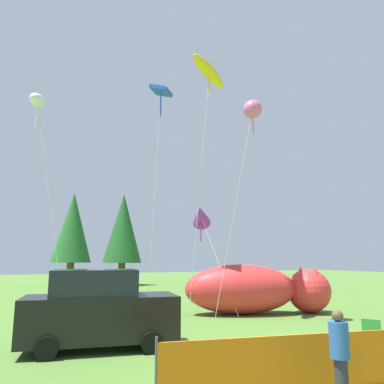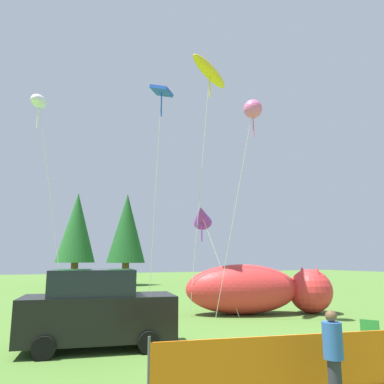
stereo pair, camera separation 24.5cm
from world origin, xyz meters
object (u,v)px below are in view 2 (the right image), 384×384
at_px(folding_chair, 371,333).
at_px(kite_purple_delta, 202,215).
at_px(inflatable_cat, 257,291).
at_px(kite_yellow_hero, 210,73).
at_px(spectator_in_black_shirt, 333,352).
at_px(kite_pink_octopus, 253,110).
at_px(kite_blue_box, 161,96).
at_px(kite_white_ghost, 39,102).
at_px(parked_car, 97,310).

relative_size(folding_chair, kite_purple_delta, 0.17).
distance_m(inflatable_cat, kite_yellow_hero, 10.66).
distance_m(spectator_in_black_shirt, kite_pink_octopus, 11.83).
bearing_deg(kite_blue_box, kite_yellow_hero, -27.12).
relative_size(folding_chair, kite_pink_octopus, 0.09).
xyz_separation_m(folding_chair, kite_white_ghost, (-8.38, 10.45, 9.21)).
height_order(parked_car, inflatable_cat, inflatable_cat).
bearing_deg(kite_blue_box, inflatable_cat, -13.25).
height_order(spectator_in_black_shirt, kite_white_ghost, kite_white_ghost).
relative_size(inflatable_cat, kite_blue_box, 0.65).
height_order(kite_purple_delta, kite_white_ghost, kite_white_ghost).
relative_size(parked_car, kite_blue_box, 0.42).
bearing_deg(inflatable_cat, parked_car, -136.68).
bearing_deg(kite_yellow_hero, folding_chair, -82.87).
bearing_deg(kite_blue_box, kite_purple_delta, 9.58).
bearing_deg(spectator_in_black_shirt, inflatable_cat, 62.48).
relative_size(spectator_in_black_shirt, kite_purple_delta, 0.30).
relative_size(folding_chair, kite_blue_box, 0.08).
relative_size(parked_car, kite_white_ghost, 0.44).
distance_m(inflatable_cat, kite_blue_box, 10.31).
bearing_deg(inflatable_cat, kite_yellow_hero, -161.04).
height_order(kite_pink_octopus, kite_white_ghost, kite_white_ghost).
xyz_separation_m(parked_car, inflatable_cat, (8.04, 3.72, -0.02)).
bearing_deg(kite_pink_octopus, inflatable_cat, 57.02).
bearing_deg(parked_car, inflatable_cat, 35.51).
distance_m(kite_purple_delta, kite_yellow_hero, 6.96).
relative_size(folding_chair, inflatable_cat, 0.13).
bearing_deg(inflatable_cat, kite_blue_box, -174.75).
xyz_separation_m(inflatable_cat, kite_blue_box, (-4.47, 1.05, 9.23)).
relative_size(inflatable_cat, spectator_in_black_shirt, 4.41).
bearing_deg(spectator_in_black_shirt, kite_purple_delta, 75.31).
xyz_separation_m(spectator_in_black_shirt, kite_white_ghost, (-4.80, 12.68, 8.88)).
relative_size(spectator_in_black_shirt, kite_pink_octopus, 0.17).
bearing_deg(kite_purple_delta, kite_white_ghost, 168.48).
bearing_deg(kite_white_ghost, parked_car, -75.05).
xyz_separation_m(spectator_in_black_shirt, kite_purple_delta, (2.91, 11.10, 3.76)).
relative_size(kite_purple_delta, kite_white_ghost, 0.52).
xyz_separation_m(parked_car, folding_chair, (6.59, -3.71, -0.53)).
bearing_deg(kite_blue_box, spectator_in_black_shirt, -93.01).
height_order(folding_chair, spectator_in_black_shirt, spectator_in_black_shirt).
xyz_separation_m(kite_blue_box, kite_yellow_hero, (2.09, -1.07, 1.16)).
bearing_deg(kite_white_ghost, kite_pink_octopus, -29.97).
relative_size(folding_chair, kite_white_ghost, 0.09).
bearing_deg(kite_purple_delta, inflatable_cat, -34.33).
xyz_separation_m(kite_blue_box, kite_pink_octopus, (3.22, -2.98, -1.28)).
bearing_deg(spectator_in_black_shirt, parked_car, 116.84).
bearing_deg(kite_purple_delta, parked_car, -138.88).
distance_m(folding_chair, spectator_in_black_shirt, 4.23).
bearing_deg(kite_blue_box, kite_white_ghost, 159.85).
xyz_separation_m(kite_purple_delta, kite_blue_box, (-2.35, -0.40, 5.65)).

